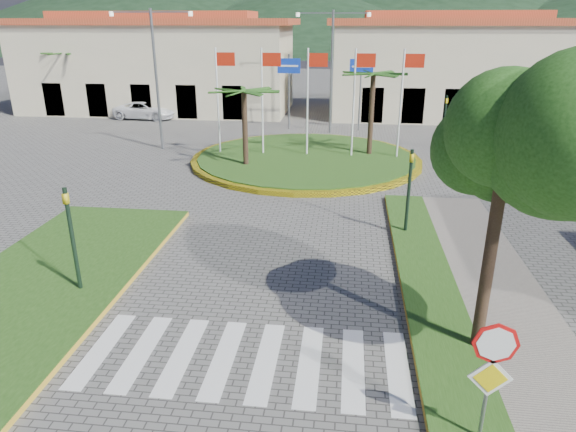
# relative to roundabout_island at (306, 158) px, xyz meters

# --- Properties ---
(median_left) EXTENTS (5.00, 14.00, 0.18)m
(median_left) POSITION_rel_roundabout_island_xyz_m (-6.50, -16.00, -0.08)
(median_left) COLOR #224714
(median_left) RESTS_ON ground
(crosswalk) EXTENTS (8.00, 3.00, 0.01)m
(crosswalk) POSITION_rel_roundabout_island_xyz_m (-0.00, -18.00, -0.16)
(crosswalk) COLOR silver
(crosswalk) RESTS_ON ground
(roundabout_island) EXTENTS (12.70, 12.70, 6.00)m
(roundabout_island) POSITION_rel_roundabout_island_xyz_m (0.00, 0.00, 0.00)
(roundabout_island) COLOR yellow
(roundabout_island) RESTS_ON ground
(stop_sign) EXTENTS (0.80, 0.11, 2.65)m
(stop_sign) POSITION_rel_roundabout_island_xyz_m (4.90, -20.04, 1.62)
(stop_sign) COLOR slate
(stop_sign) RESTS_ON ground
(deciduous_tree) EXTENTS (3.60, 3.60, 6.80)m
(deciduous_tree) POSITION_rel_roundabout_island_xyz_m (5.50, -17.00, 5.01)
(deciduous_tree) COLOR black
(deciduous_tree) RESTS_ON ground
(traffic_light_left) EXTENTS (0.15, 0.18, 3.20)m
(traffic_light_left) POSITION_rel_roundabout_island_xyz_m (-5.20, -15.50, 1.77)
(traffic_light_left) COLOR black
(traffic_light_left) RESTS_ON ground
(traffic_light_right) EXTENTS (0.15, 0.18, 3.20)m
(traffic_light_right) POSITION_rel_roundabout_island_xyz_m (4.50, -10.00, 1.77)
(traffic_light_right) COLOR black
(traffic_light_right) RESTS_ON ground
(traffic_light_far) EXTENTS (0.18, 0.15, 3.20)m
(traffic_light_far) POSITION_rel_roundabout_island_xyz_m (8.00, 4.00, 1.77)
(traffic_light_far) COLOR black
(traffic_light_far) RESTS_ON ground
(direction_sign_west) EXTENTS (1.60, 0.14, 5.20)m
(direction_sign_west) POSITION_rel_roundabout_island_xyz_m (-2.00, 8.97, 3.36)
(direction_sign_west) COLOR slate
(direction_sign_west) RESTS_ON ground
(direction_sign_east) EXTENTS (1.60, 0.14, 5.20)m
(direction_sign_east) POSITION_rel_roundabout_island_xyz_m (3.00, 8.97, 3.36)
(direction_sign_east) COLOR slate
(direction_sign_east) RESTS_ON ground
(street_lamp_centre) EXTENTS (4.80, 0.16, 8.00)m
(street_lamp_centre) POSITION_rel_roundabout_island_xyz_m (1.00, 8.00, 4.33)
(street_lamp_centre) COLOR slate
(street_lamp_centre) RESTS_ON ground
(street_lamp_west) EXTENTS (4.80, 0.16, 8.00)m
(street_lamp_west) POSITION_rel_roundabout_island_xyz_m (-9.00, 2.00, 4.33)
(street_lamp_west) COLOR slate
(street_lamp_west) RESTS_ON ground
(building_left) EXTENTS (23.32, 9.54, 8.05)m
(building_left) POSITION_rel_roundabout_island_xyz_m (-14.00, 16.00, 3.73)
(building_left) COLOR beige
(building_left) RESTS_ON ground
(building_right) EXTENTS (19.08, 9.54, 8.05)m
(building_right) POSITION_rel_roundabout_island_xyz_m (10.00, 16.00, 3.73)
(building_right) COLOR beige
(building_right) RESTS_ON ground
(hill_far_west) EXTENTS (140.00, 140.00, 22.00)m
(hill_far_west) POSITION_rel_roundabout_island_xyz_m (-55.00, 118.00, 10.83)
(hill_far_west) COLOR black
(hill_far_west) RESTS_ON ground
(hill_near_back) EXTENTS (110.00, 110.00, 16.00)m
(hill_near_back) POSITION_rel_roundabout_island_xyz_m (-10.00, 108.00, 7.83)
(hill_near_back) COLOR black
(hill_near_back) RESTS_ON ground
(white_van) EXTENTS (5.06, 2.65, 1.36)m
(white_van) POSITION_rel_roundabout_island_xyz_m (-13.78, 11.63, 0.51)
(white_van) COLOR white
(white_van) RESTS_ON ground
(car_dark_a) EXTENTS (3.72, 2.17, 1.19)m
(car_dark_a) POSITION_rel_roundabout_island_xyz_m (-5.20, 13.38, 0.42)
(car_dark_a) COLOR black
(car_dark_a) RESTS_ON ground
(car_dark_b) EXTENTS (3.25, 1.17, 1.07)m
(car_dark_b) POSITION_rel_roundabout_island_xyz_m (7.86, 13.26, 0.36)
(car_dark_b) COLOR black
(car_dark_b) RESTS_ON ground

